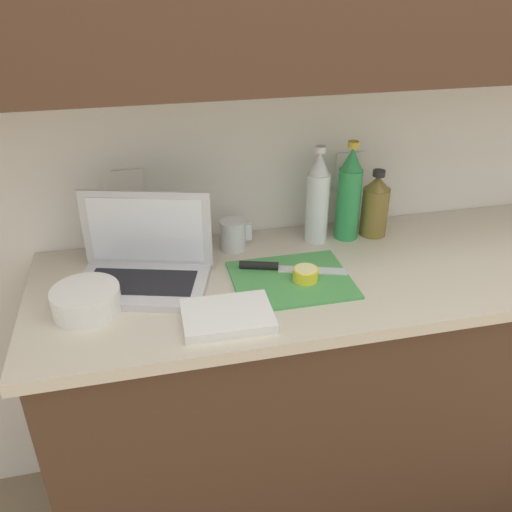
{
  "coord_description": "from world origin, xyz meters",
  "views": [
    {
      "loc": [
        -0.59,
        -1.24,
        1.71
      ],
      "look_at": [
        -0.31,
        -0.01,
        1.01
      ],
      "focal_mm": 38.0,
      "sensor_mm": 36.0,
      "label": 1
    }
  ],
  "objects_px": {
    "bottle_oil_tall": "(349,195)",
    "bottle_water_clear": "(318,199)",
    "bowl_white": "(86,300)",
    "knife": "(274,267)",
    "lemon_half_cut": "(306,274)",
    "bottle_green_soda": "(375,206)",
    "cutting_board": "(291,280)",
    "measuring_cup": "(233,235)",
    "laptop": "(144,262)"
  },
  "relations": [
    {
      "from": "bottle_green_soda",
      "to": "bottle_oil_tall",
      "type": "relative_size",
      "value": 0.69
    },
    {
      "from": "bottle_oil_tall",
      "to": "lemon_half_cut",
      "type": "bearing_deg",
      "value": -131.51
    },
    {
      "from": "laptop",
      "to": "bowl_white",
      "type": "bearing_deg",
      "value": -125.54
    },
    {
      "from": "bottle_oil_tall",
      "to": "bottle_water_clear",
      "type": "bearing_deg",
      "value": -180.0
    },
    {
      "from": "lemon_half_cut",
      "to": "bottle_water_clear",
      "type": "distance_m",
      "value": 0.28
    },
    {
      "from": "lemon_half_cut",
      "to": "bottle_green_soda",
      "type": "bearing_deg",
      "value": 38.1
    },
    {
      "from": "bottle_green_soda",
      "to": "bottle_oil_tall",
      "type": "height_order",
      "value": "bottle_oil_tall"
    },
    {
      "from": "laptop",
      "to": "lemon_half_cut",
      "type": "bearing_deg",
      "value": 1.66
    },
    {
      "from": "cutting_board",
      "to": "bottle_water_clear",
      "type": "xyz_separation_m",
      "value": [
        0.14,
        0.22,
        0.14
      ]
    },
    {
      "from": "bottle_oil_tall",
      "to": "measuring_cup",
      "type": "distance_m",
      "value": 0.37
    },
    {
      "from": "cutting_board",
      "to": "lemon_half_cut",
      "type": "bearing_deg",
      "value": -23.51
    },
    {
      "from": "bottle_green_soda",
      "to": "bottle_oil_tall",
      "type": "bearing_deg",
      "value": 180.0
    },
    {
      "from": "laptop",
      "to": "bottle_water_clear",
      "type": "bearing_deg",
      "value": 29.27
    },
    {
      "from": "bowl_white",
      "to": "lemon_half_cut",
      "type": "bearing_deg",
      "value": 0.83
    },
    {
      "from": "bottle_water_clear",
      "to": "bottle_oil_tall",
      "type": "bearing_deg",
      "value": 0.0
    },
    {
      "from": "knife",
      "to": "bottle_water_clear",
      "type": "bearing_deg",
      "value": 59.98
    },
    {
      "from": "lemon_half_cut",
      "to": "knife",
      "type": "bearing_deg",
      "value": 133.19
    },
    {
      "from": "knife",
      "to": "measuring_cup",
      "type": "relative_size",
      "value": 3.07
    },
    {
      "from": "knife",
      "to": "bottle_water_clear",
      "type": "relative_size",
      "value": 0.98
    },
    {
      "from": "knife",
      "to": "lemon_half_cut",
      "type": "height_order",
      "value": "lemon_half_cut"
    },
    {
      "from": "bottle_green_soda",
      "to": "bottle_oil_tall",
      "type": "xyz_separation_m",
      "value": [
        -0.09,
        0.0,
        0.05
      ]
    },
    {
      "from": "laptop",
      "to": "cutting_board",
      "type": "bearing_deg",
      "value": 2.53
    },
    {
      "from": "bottle_water_clear",
      "to": "measuring_cup",
      "type": "bearing_deg",
      "value": 179.49
    },
    {
      "from": "knife",
      "to": "bowl_white",
      "type": "bearing_deg",
      "value": -153.01
    },
    {
      "from": "cutting_board",
      "to": "bottle_water_clear",
      "type": "distance_m",
      "value": 0.29
    },
    {
      "from": "laptop",
      "to": "lemon_half_cut",
      "type": "distance_m",
      "value": 0.44
    },
    {
      "from": "bottle_water_clear",
      "to": "knife",
      "type": "bearing_deg",
      "value": -137.73
    },
    {
      "from": "laptop",
      "to": "bottle_water_clear",
      "type": "relative_size",
      "value": 1.32
    },
    {
      "from": "bottle_water_clear",
      "to": "bowl_white",
      "type": "bearing_deg",
      "value": -160.4
    },
    {
      "from": "bottle_oil_tall",
      "to": "bowl_white",
      "type": "xyz_separation_m",
      "value": [
        -0.78,
        -0.24,
        -0.11
      ]
    },
    {
      "from": "cutting_board",
      "to": "bottle_oil_tall",
      "type": "distance_m",
      "value": 0.35
    },
    {
      "from": "bottle_water_clear",
      "to": "measuring_cup",
      "type": "height_order",
      "value": "bottle_water_clear"
    },
    {
      "from": "lemon_half_cut",
      "to": "bottle_oil_tall",
      "type": "bearing_deg",
      "value": 48.49
    },
    {
      "from": "knife",
      "to": "bowl_white",
      "type": "height_order",
      "value": "bowl_white"
    },
    {
      "from": "measuring_cup",
      "to": "bowl_white",
      "type": "relative_size",
      "value": 0.57
    },
    {
      "from": "bottle_water_clear",
      "to": "bowl_white",
      "type": "xyz_separation_m",
      "value": [
        -0.68,
        -0.24,
        -0.11
      ]
    },
    {
      "from": "cutting_board",
      "to": "bowl_white",
      "type": "height_order",
      "value": "bowl_white"
    },
    {
      "from": "bowl_white",
      "to": "bottle_green_soda",
      "type": "bearing_deg",
      "value": 15.52
    },
    {
      "from": "measuring_cup",
      "to": "lemon_half_cut",
      "type": "bearing_deg",
      "value": -56.72
    },
    {
      "from": "laptop",
      "to": "bottle_water_clear",
      "type": "xyz_separation_m",
      "value": [
        0.53,
        0.12,
        0.08
      ]
    },
    {
      "from": "measuring_cup",
      "to": "bowl_white",
      "type": "height_order",
      "value": "measuring_cup"
    },
    {
      "from": "laptop",
      "to": "lemon_half_cut",
      "type": "height_order",
      "value": "laptop"
    },
    {
      "from": "cutting_board",
      "to": "knife",
      "type": "relative_size",
      "value": 1.08
    },
    {
      "from": "knife",
      "to": "measuring_cup",
      "type": "height_order",
      "value": "measuring_cup"
    },
    {
      "from": "measuring_cup",
      "to": "knife",
      "type": "bearing_deg",
      "value": -62.19
    },
    {
      "from": "cutting_board",
      "to": "lemon_half_cut",
      "type": "xyz_separation_m",
      "value": [
        0.04,
        -0.02,
        0.02
      ]
    },
    {
      "from": "laptop",
      "to": "bottle_green_soda",
      "type": "xyz_separation_m",
      "value": [
        0.72,
        0.12,
        0.04
      ]
    },
    {
      "from": "bottle_green_soda",
      "to": "cutting_board",
      "type": "bearing_deg",
      "value": -146.76
    },
    {
      "from": "cutting_board",
      "to": "bottle_water_clear",
      "type": "relative_size",
      "value": 1.06
    },
    {
      "from": "bottle_water_clear",
      "to": "lemon_half_cut",
      "type": "bearing_deg",
      "value": -114.44
    }
  ]
}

